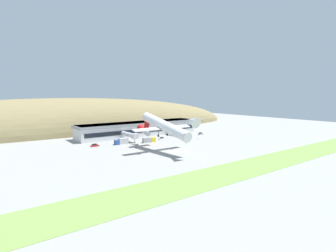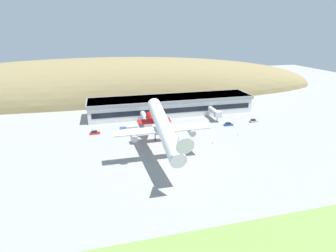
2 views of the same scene
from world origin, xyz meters
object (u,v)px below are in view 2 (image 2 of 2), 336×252
terminal_building (171,104)px  traffic_cone_1 (212,143)px  cargo_airplane (163,128)px  jetway_0 (146,119)px  service_car_3 (253,121)px  service_car_2 (189,127)px  service_car_0 (95,133)px  jetway_1 (215,112)px  traffic_cone_0 (238,134)px  service_car_1 (228,124)px  box_truck (129,130)px  fuel_truck (166,130)px

terminal_building → traffic_cone_1: size_ratio=150.81×
terminal_building → cargo_airplane: cargo_airplane is taller
jetway_0 → service_car_3: 53.15m
terminal_building → cargo_airplane: 54.80m
terminal_building → service_car_2: 23.76m
service_car_0 → traffic_cone_1: size_ratio=7.53×
jetway_1 → service_car_3: 19.28m
jetway_0 → traffic_cone_0: (37.25, -19.04, -3.71)m
jetway_1 → service_car_1: 10.87m
jetway_0 → box_truck: bearing=-147.5°
jetway_1 → service_car_0: size_ratio=2.71×
cargo_airplane → service_car_3: size_ratio=12.53×
jetway_0 → cargo_airplane: cargo_airplane is taller
terminal_building → traffic_cone_1: 42.98m
jetway_0 → box_truck: jetway_0 is taller
terminal_building → jetway_1: 23.94m
cargo_airplane → traffic_cone_1: 27.18m
box_truck → terminal_building: bearing=42.3°
service_car_1 → traffic_cone_0: bearing=-96.3°
box_truck → service_car_0: bearing=171.1°
traffic_cone_0 → service_car_3: bearing=41.0°
jetway_0 → jetway_1: (35.72, 2.83, -0.00)m
terminal_building → traffic_cone_0: bearing=-61.0°
service_car_2 → fuel_truck: 12.46m
service_car_3 → box_truck: (-60.92, 0.38, 0.95)m
box_truck → service_car_2: bearing=-0.8°
jetway_1 → fuel_truck: (-28.31, -12.33, -2.53)m
cargo_airplane → service_car_0: bearing=127.1°
box_truck → jetway_1: bearing=10.4°
service_car_2 → traffic_cone_1: bearing=-78.8°
service_car_3 → traffic_cone_1: service_car_3 is taller
service_car_2 → jetway_0: bearing=163.8°
cargo_airplane → service_car_2: cargo_airplane is taller
service_car_0 → box_truck: box_truck is taller
jetway_0 → terminal_building: bearing=46.1°
jetway_1 → service_car_3: (17.02, -8.42, -3.35)m
fuel_truck → terminal_building: bearing=70.7°
service_car_2 → fuel_truck: fuel_truck is taller
jetway_0 → jetway_1: bearing=4.5°
jetway_1 → traffic_cone_0: (1.52, -21.87, -3.71)m
cargo_airplane → service_car_2: bearing=57.0°
traffic_cone_1 → box_truck: bearing=148.0°
terminal_building → jetway_1: terminal_building is taller
service_car_3 → service_car_2: bearing=180.0°
service_car_2 → fuel_truck: bearing=-161.6°
cargo_airplane → service_car_1: size_ratio=11.30×
jetway_1 → fuel_truck: bearing=-156.5°
service_car_1 → traffic_cone_0: size_ratio=7.21×
terminal_building → fuel_truck: size_ratio=10.95×
service_car_1 → service_car_3: service_car_3 is taller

